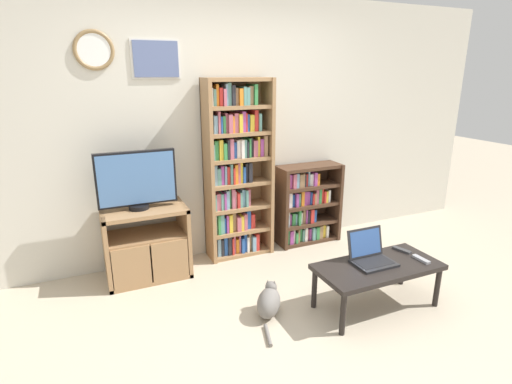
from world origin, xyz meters
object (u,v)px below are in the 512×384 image
object	(u,v)px
tv_stand	(147,243)
television	(137,180)
bookshelf_short	(305,205)
remote_near_laptop	(421,259)
bookshelf_tall	(236,171)
laptop	(370,254)
remote_far_from_laptop	(402,250)
cat	(269,302)
coffee_table	(378,269)

from	to	relation	value
tv_stand	television	world-z (taller)	television
bookshelf_short	remote_near_laptop	world-z (taller)	bookshelf_short
bookshelf_tall	bookshelf_short	size ratio (longest dim) A/B	2.04
laptop	television	bearing A→B (deg)	143.61
laptop	bookshelf_tall	bearing A→B (deg)	116.10
remote_far_from_laptop	cat	distance (m)	1.24
coffee_table	laptop	bearing A→B (deg)	112.18
coffee_table	laptop	world-z (taller)	laptop
laptop	remote_near_laptop	world-z (taller)	laptop
coffee_table	remote_near_laptop	distance (m)	0.39
television	bookshelf_short	world-z (taller)	television
laptop	cat	world-z (taller)	laptop
cat	laptop	bearing A→B (deg)	25.84
coffee_table	cat	xyz separation A→B (m)	(-0.85, 0.25, -0.22)
bookshelf_tall	cat	distance (m)	1.42
bookshelf_tall	coffee_table	world-z (taller)	bookshelf_tall
tv_stand	coffee_table	xyz separation A→B (m)	(1.62, -1.28, -0.00)
laptop	remote_far_from_laptop	world-z (taller)	laptop
bookshelf_tall	cat	bearing A→B (deg)	-98.54
coffee_table	remote_far_from_laptop	xyz separation A→B (m)	(0.35, 0.12, 0.05)
laptop	remote_near_laptop	bearing A→B (deg)	-20.39
tv_stand	remote_near_laptop	size ratio (longest dim) A/B	4.67
remote_near_laptop	laptop	bearing A→B (deg)	-22.22
remote_near_laptop	cat	xyz separation A→B (m)	(-1.23, 0.33, -0.28)
bookshelf_tall	coffee_table	distance (m)	1.67
tv_stand	remote_near_laptop	bearing A→B (deg)	-34.33
tv_stand	bookshelf_short	size ratio (longest dim) A/B	0.85
coffee_table	remote_near_laptop	world-z (taller)	remote_near_laptop
bookshelf_short	remote_near_laptop	distance (m)	1.51
remote_near_laptop	remote_far_from_laptop	size ratio (longest dim) A/B	0.97
bookshelf_tall	cat	world-z (taller)	bookshelf_tall
tv_stand	television	bearing A→B (deg)	170.00
remote_near_laptop	remote_far_from_laptop	xyz separation A→B (m)	(-0.02, 0.20, 0.00)
television	coffee_table	size ratio (longest dim) A/B	0.68
bookshelf_tall	remote_far_from_laptop	size ratio (longest dim) A/B	10.94
television	laptop	xyz separation A→B (m)	(1.63, -1.22, -0.50)
coffee_table	cat	distance (m)	0.91
tv_stand	bookshelf_tall	size ratio (longest dim) A/B	0.41
tv_stand	television	xyz separation A→B (m)	(-0.04, 0.01, 0.61)
remote_far_from_laptop	laptop	bearing A→B (deg)	-9.49
bookshelf_short	cat	distance (m)	1.56
remote_near_laptop	remote_far_from_laptop	world-z (taller)	same
laptop	remote_near_laptop	size ratio (longest dim) A/B	2.06
television	remote_near_laptop	size ratio (longest dim) A/B	4.29
cat	tv_stand	bearing A→B (deg)	164.66
coffee_table	tv_stand	bearing A→B (deg)	141.69
television	remote_far_from_laptop	bearing A→B (deg)	-30.14
bookshelf_short	cat	xyz separation A→B (m)	(-1.00, -1.16, -0.31)
laptop	bookshelf_short	bearing A→B (deg)	82.94
cat	television	bearing A→B (deg)	165.80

